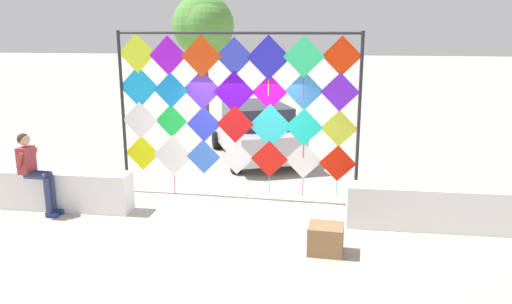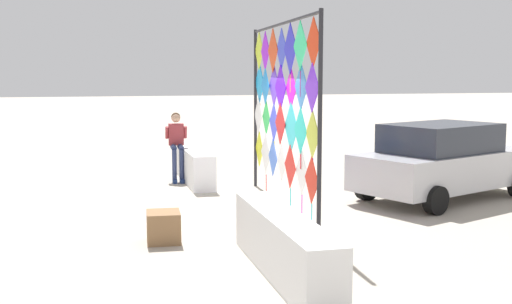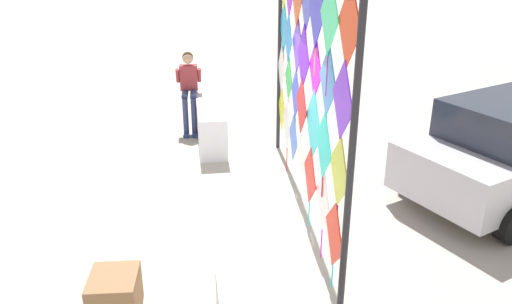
# 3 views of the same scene
# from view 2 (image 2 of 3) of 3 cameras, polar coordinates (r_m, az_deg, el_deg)

# --- Properties ---
(ground) EXTENTS (120.00, 120.00, 0.00)m
(ground) POSITION_cam_2_polar(r_m,az_deg,el_deg) (12.24, -1.44, -5.33)
(ground) COLOR #ADA393
(plaza_ledge_left) EXTENTS (3.36, 0.51, 0.79)m
(plaza_ledge_left) POSITION_cam_2_polar(r_m,az_deg,el_deg) (15.81, -5.51, -1.08)
(plaza_ledge_left) COLOR white
(plaza_ledge_left) RESTS_ON ground
(plaza_ledge_right) EXTENTS (3.36, 0.51, 0.79)m
(plaza_ledge_right) POSITION_cam_2_polar(r_m,az_deg,el_deg) (8.49, 2.43, -8.16)
(plaza_ledge_right) COLOR white
(plaza_ledge_right) RESTS_ON ground
(kite_display_rack) EXTENTS (5.14, 0.34, 3.56)m
(kite_display_rack) POSITION_cam_2_polar(r_m,az_deg,el_deg) (12.39, 2.19, 4.66)
(kite_display_rack) COLOR #232328
(kite_display_rack) RESTS_ON ground
(seated_vendor) EXTENTS (0.75, 0.53, 1.64)m
(seated_vendor) POSITION_cam_2_polar(r_m,az_deg,el_deg) (15.78, -6.96, 1.01)
(seated_vendor) COLOR navy
(seated_vendor) RESTS_ON ground
(parked_car) EXTENTS (3.16, 4.40, 1.57)m
(parked_car) POSITION_cam_2_polar(r_m,az_deg,el_deg) (13.96, 16.05, -0.75)
(parked_car) COLOR #B7B7BC
(parked_car) RESTS_ON ground
(cardboard_box_large) EXTENTS (0.60, 0.55, 0.48)m
(cardboard_box_large) POSITION_cam_2_polar(r_m,az_deg,el_deg) (10.23, -8.09, -6.50)
(cardboard_box_large) COLOR olive
(cardboard_box_large) RESTS_ON ground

